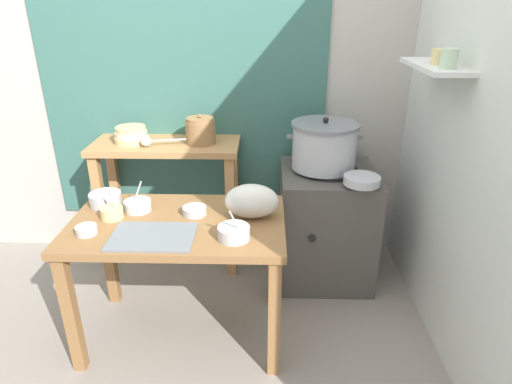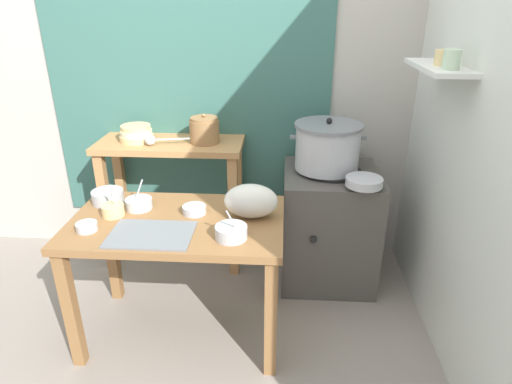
# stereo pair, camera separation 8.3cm
# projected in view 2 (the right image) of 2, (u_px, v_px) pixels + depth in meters

# --- Properties ---
(ground_plane) EXTENTS (9.00, 9.00, 0.00)m
(ground_plane) POSITION_uv_depth(u_px,v_px,m) (191.00, 340.00, 2.45)
(ground_plane) COLOR gray
(wall_back) EXTENTS (4.40, 0.12, 2.60)m
(wall_back) POSITION_uv_depth(u_px,v_px,m) (224.00, 73.00, 2.92)
(wall_back) COLOR #B2ADA3
(wall_back) RESTS_ON ground
(wall_right) EXTENTS (0.30, 3.20, 2.60)m
(wall_right) POSITION_uv_depth(u_px,v_px,m) (479.00, 107.00, 2.03)
(wall_right) COLOR silver
(wall_right) RESTS_ON ground
(prep_table) EXTENTS (1.10, 0.66, 0.72)m
(prep_table) POSITION_uv_depth(u_px,v_px,m) (178.00, 238.00, 2.29)
(prep_table) COLOR olive
(prep_table) RESTS_ON ground
(back_shelf_table) EXTENTS (0.96, 0.40, 0.90)m
(back_shelf_table) POSITION_uv_depth(u_px,v_px,m) (172.00, 173.00, 2.95)
(back_shelf_table) COLOR #B27F4C
(back_shelf_table) RESTS_ON ground
(stove_block) EXTENTS (0.60, 0.61, 0.78)m
(stove_block) POSITION_uv_depth(u_px,v_px,m) (328.00, 225.00, 2.89)
(stove_block) COLOR #4C4742
(stove_block) RESTS_ON ground
(steamer_pot) EXTENTS (0.47, 0.42, 0.33)m
(steamer_pot) POSITION_uv_depth(u_px,v_px,m) (327.00, 146.00, 2.69)
(steamer_pot) COLOR #B7BABF
(steamer_pot) RESTS_ON stove_block
(clay_pot) EXTENTS (0.19, 0.19, 0.19)m
(clay_pot) POSITION_uv_depth(u_px,v_px,m) (204.00, 130.00, 2.81)
(clay_pot) COLOR olive
(clay_pot) RESTS_ON back_shelf_table
(bowl_stack_enamel) EXTENTS (0.22, 0.22, 0.11)m
(bowl_stack_enamel) POSITION_uv_depth(u_px,v_px,m) (136.00, 134.00, 2.86)
(bowl_stack_enamel) COLOR #E5C684
(bowl_stack_enamel) RESTS_ON back_shelf_table
(ladle) EXTENTS (0.28, 0.09, 0.07)m
(ladle) POSITION_uv_depth(u_px,v_px,m) (152.00, 140.00, 2.78)
(ladle) COLOR #B7BABF
(ladle) RESTS_ON back_shelf_table
(serving_tray) EXTENTS (0.40, 0.28, 0.01)m
(serving_tray) POSITION_uv_depth(u_px,v_px,m) (151.00, 234.00, 2.09)
(serving_tray) COLOR slate
(serving_tray) RESTS_ON prep_table
(plastic_bag) EXTENTS (0.28, 0.17, 0.18)m
(plastic_bag) POSITION_uv_depth(u_px,v_px,m) (251.00, 201.00, 2.23)
(plastic_bag) COLOR silver
(plastic_bag) RESTS_ON prep_table
(wide_pan) EXTENTS (0.21, 0.21, 0.05)m
(wide_pan) POSITION_uv_depth(u_px,v_px,m) (364.00, 182.00, 2.49)
(wide_pan) COLOR #B7BABF
(wide_pan) RESTS_ON stove_block
(prep_bowl_0) EXTENTS (0.13, 0.13, 0.04)m
(prep_bowl_0) POSITION_uv_depth(u_px,v_px,m) (194.00, 209.00, 2.30)
(prep_bowl_0) COLOR #B7BABF
(prep_bowl_0) RESTS_ON prep_table
(prep_bowl_1) EXTENTS (0.12, 0.12, 0.18)m
(prep_bowl_1) POSITION_uv_depth(u_px,v_px,m) (113.00, 210.00, 2.27)
(prep_bowl_1) COLOR #E5C684
(prep_bowl_1) RESTS_ON prep_table
(prep_bowl_2) EXTENTS (0.14, 0.14, 0.16)m
(prep_bowl_2) POSITION_uv_depth(u_px,v_px,m) (139.00, 203.00, 2.35)
(prep_bowl_2) COLOR #B7BABF
(prep_bowl_2) RESTS_ON prep_table
(prep_bowl_3) EXTENTS (0.15, 0.15, 0.17)m
(prep_bowl_3) POSITION_uv_depth(u_px,v_px,m) (231.00, 232.00, 2.06)
(prep_bowl_3) COLOR #B7BABF
(prep_bowl_3) RESTS_ON prep_table
(prep_bowl_4) EXTENTS (0.17, 0.17, 0.07)m
(prep_bowl_4) POSITION_uv_depth(u_px,v_px,m) (108.00, 196.00, 2.42)
(prep_bowl_4) COLOR #B7BABF
(prep_bowl_4) RESTS_ON prep_table
(prep_bowl_5) EXTENTS (0.10, 0.10, 0.04)m
(prep_bowl_5) POSITION_uv_depth(u_px,v_px,m) (87.00, 226.00, 2.13)
(prep_bowl_5) COLOR #B7BABF
(prep_bowl_5) RESTS_ON prep_table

